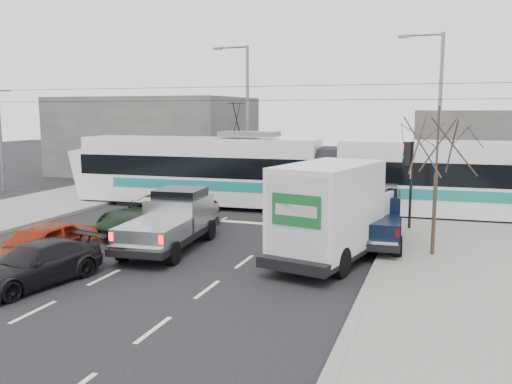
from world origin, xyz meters
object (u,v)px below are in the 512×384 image
(bare_tree, at_px, (437,147))
(green_car, at_px, (159,214))
(street_lamp_far, at_px, (245,109))
(red_car, at_px, (39,247))
(tram, at_px, (328,174))
(silver_pickup, at_px, (173,220))
(dark_car, at_px, (35,264))
(navy_pickup, at_px, (375,216))
(traffic_signal, at_px, (408,166))
(box_truck, at_px, (335,212))
(street_lamp_near, at_px, (436,108))

(bare_tree, xyz_separation_m, green_car, (-10.75, 0.44, -3.01))
(bare_tree, relative_size, street_lamp_far, 0.56)
(street_lamp_far, height_order, red_car, street_lamp_far)
(tram, distance_m, green_car, 8.87)
(bare_tree, height_order, green_car, bare_tree)
(silver_pickup, distance_m, dark_car, 5.51)
(red_car, relative_size, dark_car, 1.04)
(street_lamp_far, distance_m, dark_car, 20.74)
(navy_pickup, bearing_deg, silver_pickup, -162.11)
(bare_tree, xyz_separation_m, traffic_signal, (-1.13, 4.00, -1.05))
(traffic_signal, distance_m, navy_pickup, 3.26)
(silver_pickup, xyz_separation_m, dark_car, (-1.72, -5.22, -0.42))
(traffic_signal, distance_m, box_truck, 5.71)
(street_lamp_far, height_order, silver_pickup, street_lamp_far)
(bare_tree, distance_m, street_lamp_near, 11.58)
(traffic_signal, relative_size, tram, 0.14)
(box_truck, height_order, green_car, box_truck)
(street_lamp_near, distance_m, green_car, 15.83)
(street_lamp_far, distance_m, box_truck, 17.43)
(street_lamp_far, relative_size, green_car, 1.60)
(traffic_signal, xyz_separation_m, red_car, (-10.55, -9.48, -2.00))
(box_truck, distance_m, navy_pickup, 2.85)
(street_lamp_near, bearing_deg, green_car, -133.40)
(green_car, bearing_deg, box_truck, 0.33)
(silver_pickup, bearing_deg, tram, 60.75)
(navy_pickup, height_order, red_car, navy_pickup)
(traffic_signal, height_order, red_car, traffic_signal)
(bare_tree, distance_m, green_car, 11.17)
(bare_tree, height_order, street_lamp_far, street_lamp_far)
(traffic_signal, height_order, street_lamp_far, street_lamp_far)
(bare_tree, xyz_separation_m, navy_pickup, (-2.13, 1.38, -2.73))
(navy_pickup, bearing_deg, tram, 112.39)
(street_lamp_far, bearing_deg, tram, -43.37)
(navy_pickup, xyz_separation_m, dark_car, (-8.63, -8.10, -0.45))
(silver_pickup, bearing_deg, street_lamp_near, 51.20)
(bare_tree, height_order, street_lamp_near, street_lamp_near)
(silver_pickup, bearing_deg, navy_pickup, 17.80)
(box_truck, bearing_deg, bare_tree, 34.07)
(street_lamp_near, height_order, navy_pickup, street_lamp_near)
(street_lamp_near, distance_m, tram, 7.22)
(green_car, height_order, red_car, green_car)
(green_car, bearing_deg, tram, 62.75)
(tram, xyz_separation_m, navy_pickup, (2.97, -5.80, -0.84))
(tram, xyz_separation_m, green_car, (-5.65, -6.75, -1.12))
(tram, bearing_deg, street_lamp_near, 39.18)
(street_lamp_far, distance_m, green_car, 13.80)
(traffic_signal, bearing_deg, red_car, -138.07)
(tram, xyz_separation_m, silver_pickup, (-3.95, -8.69, -0.87))
(box_truck, bearing_deg, red_car, -140.87)
(street_lamp_far, height_order, green_car, street_lamp_far)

